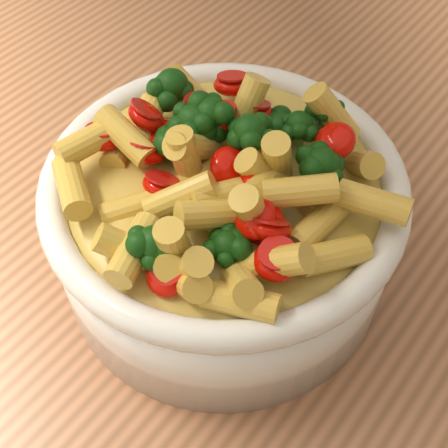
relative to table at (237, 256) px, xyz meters
The scene contains 3 objects.
table is the anchor object (origin of this frame).
serving_bowl 0.18m from the table, 61.32° to the right, with size 0.26×0.26×0.11m.
pasta_salad 0.24m from the table, 61.32° to the right, with size 0.20×0.20×0.05m.
Camera 1 is at (0.22, -0.30, 1.32)m, focal length 50.00 mm.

